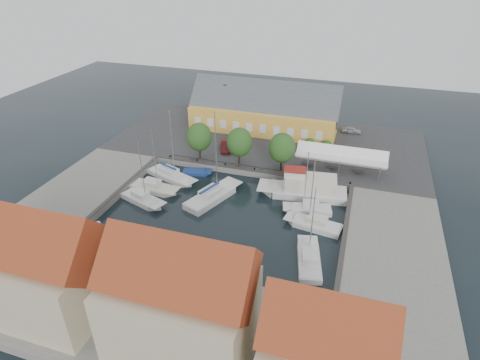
# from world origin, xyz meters

# --- Properties ---
(ground) EXTENTS (140.00, 140.00, 0.00)m
(ground) POSITION_xyz_m (0.00, 0.00, 0.00)
(ground) COLOR black
(ground) RESTS_ON ground
(north_quay) EXTENTS (56.00, 26.00, 1.00)m
(north_quay) POSITION_xyz_m (0.00, 23.00, 0.50)
(north_quay) COLOR #2D2D30
(north_quay) RESTS_ON ground
(west_quay) EXTENTS (12.00, 24.00, 1.00)m
(west_quay) POSITION_xyz_m (-22.00, -2.00, 0.50)
(west_quay) COLOR slate
(west_quay) RESTS_ON ground
(east_quay) EXTENTS (12.00, 24.00, 1.00)m
(east_quay) POSITION_xyz_m (22.00, -2.00, 0.50)
(east_quay) COLOR slate
(east_quay) RESTS_ON ground
(south_bank) EXTENTS (56.00, 14.00, 1.00)m
(south_bank) POSITION_xyz_m (0.00, -21.00, 0.50)
(south_bank) COLOR slate
(south_bank) RESTS_ON ground
(quay_edge_fittings) EXTENTS (56.00, 24.72, 0.40)m
(quay_edge_fittings) POSITION_xyz_m (0.02, 4.75, 1.06)
(quay_edge_fittings) COLOR #383533
(quay_edge_fittings) RESTS_ON north_quay
(warehouse) EXTENTS (28.56, 14.00, 9.55)m
(warehouse) POSITION_xyz_m (-2.60, 28.36, 4.43)
(warehouse) COLOR gold
(warehouse) RESTS_ON north_quay
(tent_canopy) EXTENTS (14.00, 4.00, 2.83)m
(tent_canopy) POSITION_xyz_m (14.00, 14.50, 3.68)
(tent_canopy) COLOR white
(tent_canopy) RESTS_ON north_quay
(quay_trees) EXTENTS (18.20, 4.20, 6.30)m
(quay_trees) POSITION_xyz_m (-2.00, 12.00, 4.88)
(quay_trees) COLOR black
(quay_trees) RESTS_ON north_quay
(car_silver) EXTENTS (3.78, 1.71, 1.26)m
(car_silver) POSITION_xyz_m (14.68, 30.82, 1.63)
(car_silver) COLOR #A8A9B0
(car_silver) RESTS_ON north_quay
(car_red) EXTENTS (3.19, 5.07, 1.58)m
(car_red) POSITION_xyz_m (-5.95, 16.41, 1.79)
(car_red) COLOR #541315
(car_red) RESTS_ON north_quay
(center_sailboat) EXTENTS (6.40, 10.44, 13.78)m
(center_sailboat) POSITION_xyz_m (-2.91, 1.97, 0.36)
(center_sailboat) COLOR silver
(center_sailboat) RESTS_ON ground
(trawler) EXTENTS (13.57, 5.41, 5.00)m
(trawler) POSITION_xyz_m (9.85, 7.10, 1.02)
(trawler) COLOR silver
(trawler) RESTS_ON ground
(east_boat_a) EXTENTS (7.03, 3.69, 9.82)m
(east_boat_a) POSITION_xyz_m (10.99, 2.88, 0.26)
(east_boat_a) COLOR silver
(east_boat_a) RESTS_ON ground
(east_boat_b) EXTENTS (7.89, 3.67, 10.52)m
(east_boat_b) POSITION_xyz_m (12.31, -0.46, 0.26)
(east_boat_b) COLOR silver
(east_boat_b) RESTS_ON ground
(east_boat_c) EXTENTS (4.08, 8.20, 10.22)m
(east_boat_c) POSITION_xyz_m (12.74, -7.58, 0.26)
(east_boat_c) COLOR silver
(east_boat_c) RESTS_ON ground
(west_boat_a) EXTENTS (9.48, 5.71, 12.17)m
(west_boat_a) POSITION_xyz_m (-11.52, 5.81, 0.27)
(west_boat_a) COLOR silver
(west_boat_a) RESTS_ON ground
(west_boat_b) EXTENTS (7.92, 3.26, 10.64)m
(west_boat_b) POSITION_xyz_m (-12.33, 1.58, 0.26)
(west_boat_b) COLOR beige
(west_boat_b) RESTS_ON ground
(west_boat_c) EXTENTS (7.76, 4.65, 10.25)m
(west_boat_c) POSITION_xyz_m (-12.33, -1.82, 0.26)
(west_boat_c) COLOR silver
(west_boat_c) RESTS_ON ground
(launch_sw) EXTENTS (4.36, 3.63, 0.98)m
(launch_sw) POSITION_xyz_m (-13.90, -10.16, 0.09)
(launch_sw) COLOR silver
(launch_sw) RESTS_ON ground
(launch_nw) EXTENTS (5.08, 3.00, 0.88)m
(launch_nw) POSITION_xyz_m (-8.20, 8.43, 0.09)
(launch_nw) COLOR navy
(launch_nw) RESTS_ON ground
(townhouses) EXTENTS (36.30, 8.50, 12.00)m
(townhouses) POSITION_xyz_m (1.93, -23.24, 5.82)
(townhouses) COLOR #BAAC8F
(townhouses) RESTS_ON south_bank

